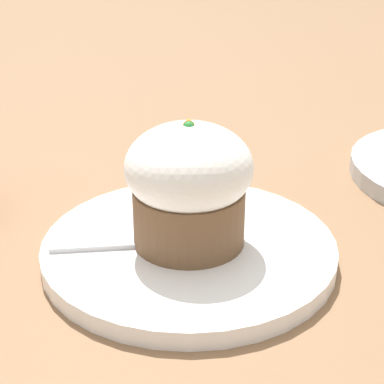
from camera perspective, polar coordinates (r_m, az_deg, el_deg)
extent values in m
plane|color=#846042|center=(0.52, -0.53, -5.80)|extent=(4.00, 4.00, 0.00)
cylinder|color=white|center=(0.52, -0.53, -5.10)|extent=(0.24, 0.24, 0.01)
cylinder|color=brown|center=(0.50, 0.00, -2.14)|extent=(0.09, 0.09, 0.05)
ellipsoid|color=white|center=(0.49, 0.00, 2.21)|extent=(0.10, 0.10, 0.07)
cone|color=orange|center=(0.48, -0.01, 6.23)|extent=(0.02, 0.01, 0.01)
sphere|color=green|center=(0.47, 0.00, 5.81)|extent=(0.01, 0.01, 0.01)
cube|color=silver|center=(0.51, -8.43, -4.74)|extent=(0.02, 0.08, 0.00)
ellipsoid|color=silver|center=(0.51, -2.60, -4.31)|extent=(0.04, 0.04, 0.01)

